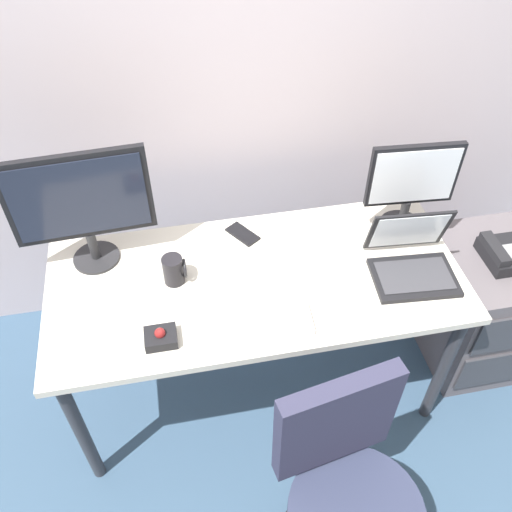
{
  "coord_description": "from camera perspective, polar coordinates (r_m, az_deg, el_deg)",
  "views": [
    {
      "loc": [
        -0.27,
        -1.38,
        2.29
      ],
      "look_at": [
        0.0,
        0.0,
        0.86
      ],
      "focal_mm": 38.53,
      "sensor_mm": 36.0,
      "label": 1
    }
  ],
  "objects": [
    {
      "name": "coffee_mug",
      "position": [
        2.06,
        -8.49,
        -1.43
      ],
      "size": [
        0.09,
        0.08,
        0.12
      ],
      "color": "black",
      "rests_on": "desk"
    },
    {
      "name": "cell_phone",
      "position": [
        2.26,
        -1.39,
        2.29
      ],
      "size": [
        0.14,
        0.16,
        0.01
      ],
      "primitive_type": "cube",
      "rotation": [
        0.0,
        0.0,
        0.6
      ],
      "color": "black",
      "rests_on": "desk"
    },
    {
      "name": "back_wall",
      "position": [
        2.29,
        -3.63,
        22.33
      ],
      "size": [
        6.0,
        0.1,
        2.8
      ],
      "primitive_type": "cube",
      "color": "beige",
      "rests_on": "ground"
    },
    {
      "name": "office_chair",
      "position": [
        2.02,
        9.28,
        -23.85
      ],
      "size": [
        0.52,
        0.52,
        0.93
      ],
      "color": "black",
      "rests_on": "ground"
    },
    {
      "name": "monitor_main",
      "position": [
        2.07,
        -17.75,
        5.24
      ],
      "size": [
        0.51,
        0.18,
        0.49
      ],
      "color": "#262628",
      "rests_on": "desk"
    },
    {
      "name": "desk",
      "position": [
        2.15,
        0.0,
        -3.75
      ],
      "size": [
        1.58,
        0.71,
        0.74
      ],
      "color": "beige",
      "rests_on": "ground"
    },
    {
      "name": "monitor_side",
      "position": [
        2.24,
        15.86,
        7.28
      ],
      "size": [
        0.36,
        0.18,
        0.4
      ],
      "color": "#262628",
      "rests_on": "desk"
    },
    {
      "name": "paper_notepad",
      "position": [
        2.29,
        7.42,
        2.64
      ],
      "size": [
        0.16,
        0.22,
        0.01
      ],
      "primitive_type": "cube",
      "rotation": [
        0.0,
        0.0,
        -0.06
      ],
      "color": "white",
      "rests_on": "desk"
    },
    {
      "name": "file_cabinet",
      "position": [
        2.75,
        22.15,
        -4.8
      ],
      "size": [
        0.42,
        0.53,
        0.64
      ],
      "color": "#5C555A",
      "rests_on": "ground"
    },
    {
      "name": "ground_plane",
      "position": [
        2.69,
        0.0,
        -13.06
      ],
      "size": [
        8.0,
        8.0,
        0.0
      ],
      "primitive_type": "plane",
      "color": "#354E67"
    },
    {
      "name": "keyboard",
      "position": [
        1.94,
        -0.23,
        -7.03
      ],
      "size": [
        0.42,
        0.16,
        0.03
      ],
      "color": "silver",
      "rests_on": "desk"
    },
    {
      "name": "trackball_mouse",
      "position": [
        1.92,
        -9.86,
        -8.3
      ],
      "size": [
        0.11,
        0.09,
        0.07
      ],
      "color": "black",
      "rests_on": "desk"
    },
    {
      "name": "laptop",
      "position": [
        2.17,
        15.87,
        -0.4
      ],
      "size": [
        0.33,
        0.31,
        0.23
      ],
      "color": "black",
      "rests_on": "desk"
    },
    {
      "name": "desk_phone",
      "position": [
        2.5,
        24.34,
        0.15
      ],
      "size": [
        0.17,
        0.2,
        0.09
      ],
      "color": "black",
      "rests_on": "file_cabinet"
    }
  ]
}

